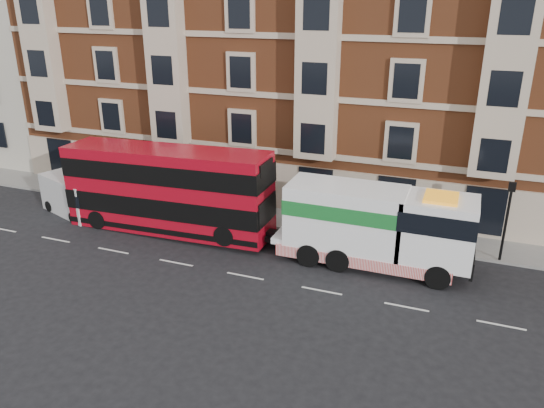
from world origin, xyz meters
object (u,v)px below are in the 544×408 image
at_px(double_decker_bus, 167,189).
at_px(pedestrian, 113,181).
at_px(tow_truck, 372,226).
at_px(box_van, 72,196).

bearing_deg(double_decker_bus, pedestrian, 150.09).
xyz_separation_m(double_decker_bus, tow_truck, (12.07, -0.00, -0.47)).
distance_m(double_decker_bus, box_van, 7.48).
relative_size(double_decker_bus, box_van, 2.51).
xyz_separation_m(double_decker_bus, box_van, (-7.33, 0.19, -1.50)).
xyz_separation_m(box_van, pedestrian, (0.22, 3.90, -0.24)).
xyz_separation_m(double_decker_bus, pedestrian, (-7.11, 4.09, -1.74)).
bearing_deg(tow_truck, box_van, 179.45).
distance_m(double_decker_bus, pedestrian, 8.38).
bearing_deg(pedestrian, box_van, -71.08).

